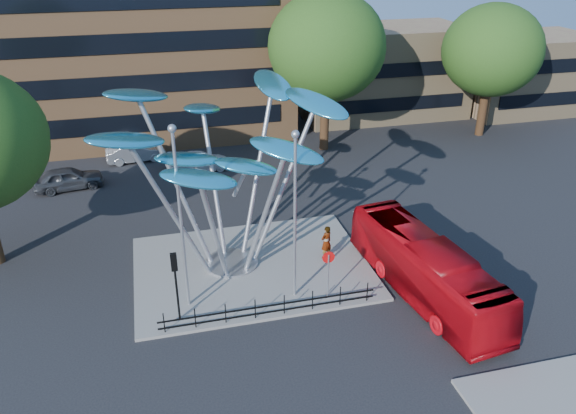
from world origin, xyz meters
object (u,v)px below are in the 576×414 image
object	(u,v)px
tree_far	(492,51)
red_bus	(425,268)
street_lamp_right	(295,202)
street_lamp_left	(179,205)
pedestrian	(326,242)
parked_car_mid	(136,152)
leaf_sculpture	(223,142)
no_entry_sign_island	(328,266)
parked_car_left	(68,178)
traffic_light_island	(175,273)
tree_right	(327,47)
parked_car_right	(200,161)

from	to	relation	value
tree_far	red_bus	distance (m)	26.06
street_lamp_right	street_lamp_left	bearing A→B (deg)	174.29
pedestrian	parked_car_mid	xyz separation A→B (m)	(-9.64, 17.13, -0.37)
leaf_sculpture	no_entry_sign_island	bearing A→B (deg)	-45.67
pedestrian	parked_car_left	xyz separation A→B (m)	(-14.14, 13.05, -0.32)
street_lamp_right	traffic_light_island	xyz separation A→B (m)	(-5.50, -0.50, -2.48)
tree_far	parked_car_mid	world-z (taller)	tree_far
tree_right	street_lamp_right	xyz separation A→B (m)	(-7.50, -19.00, -2.94)
tree_far	leaf_sculpture	xyz separation A→B (m)	(-24.07, -15.32, -0.23)
red_bus	pedestrian	world-z (taller)	red_bus
tree_far	street_lamp_left	xyz separation A→B (m)	(-26.50, -18.50, -1.75)
street_lamp_left	red_bus	distance (m)	11.89
red_bus	pedestrian	bearing A→B (deg)	123.87
tree_right	red_bus	xyz separation A→B (m)	(-1.40, -20.25, -6.57)
parked_car_right	pedestrian	bearing A→B (deg)	-158.62
tree_far	traffic_light_island	distance (m)	33.61
street_lamp_left	red_bus	size ratio (longest dim) A/B	0.84
street_lamp_left	no_entry_sign_island	xyz separation A→B (m)	(6.50, -0.98, -3.54)
no_entry_sign_island	red_bus	xyz separation A→B (m)	(4.60, -0.77, -0.35)
street_lamp_left	parked_car_mid	world-z (taller)	street_lamp_left
red_bus	parked_car_left	distance (m)	24.70
parked_car_left	leaf_sculpture	bearing A→B (deg)	-152.57
traffic_light_island	tree_far	bearing A→B (deg)	35.84
street_lamp_right	traffic_light_island	bearing A→B (deg)	-174.81
tree_right	parked_car_left	world-z (taller)	tree_right
parked_car_left	street_lamp_left	bearing A→B (deg)	-165.82
tree_right	traffic_light_island	bearing A→B (deg)	-123.69
traffic_light_island	parked_car_right	bearing A→B (deg)	80.80
tree_right	parked_car_left	xyz separation A→B (m)	(-19.14, -3.08, -7.27)
street_lamp_left	street_lamp_right	size ratio (longest dim) A/B	1.06
parked_car_left	street_lamp_right	bearing A→B (deg)	-152.94
street_lamp_right	pedestrian	size ratio (longest dim) A/B	4.41
street_lamp_left	parked_car_left	bearing A→B (deg)	113.30
leaf_sculpture	pedestrian	size ratio (longest dim) A/B	6.76
street_lamp_right	red_bus	bearing A→B (deg)	-11.61
street_lamp_right	tree_right	bearing A→B (deg)	68.46
tree_right	no_entry_sign_island	size ratio (longest dim) A/B	4.94
leaf_sculpture	traffic_light_island	size ratio (longest dim) A/B	3.71
red_bus	parked_car_right	size ratio (longest dim) A/B	2.31
tree_right	tree_far	bearing A→B (deg)	0.00
parked_car_left	parked_car_right	bearing A→B (deg)	-91.23
street_lamp_left	parked_car_right	distance (m)	17.47
leaf_sculpture	pedestrian	xyz separation A→B (m)	(5.07, -0.81, -5.78)
tree_right	pedestrian	bearing A→B (deg)	-107.22
tree_far	traffic_light_island	xyz separation A→B (m)	(-27.00, -19.50, -4.49)
parked_car_left	parked_car_mid	distance (m)	6.08
tree_right	parked_car_mid	bearing A→B (deg)	176.09
tree_right	red_bus	distance (m)	21.34
tree_right	pedestrian	distance (m)	18.26
traffic_light_island	parked_car_mid	xyz separation A→B (m)	(-1.64, 20.50, -1.89)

